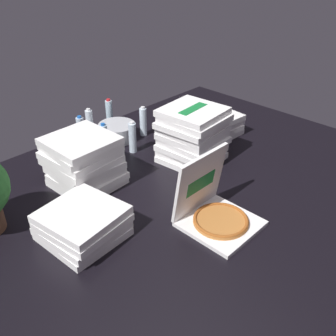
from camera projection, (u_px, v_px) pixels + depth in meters
ground_plane at (183, 191)px, 2.55m from camera, size 3.20×2.40×0.02m
open_pizza_box at (215, 210)px, 2.23m from camera, size 0.39×0.40×0.41m
pizza_stack_center_far at (211, 124)px, 3.21m from camera, size 0.43×0.43×0.18m
pizza_stack_left_mid at (193, 135)px, 2.79m from camera, size 0.45×0.45×0.40m
pizza_stack_right_far at (83, 224)px, 2.11m from camera, size 0.44×0.45×0.18m
pizza_stack_right_near at (84, 162)px, 2.51m from camera, size 0.44×0.43×0.35m
ice_bucket at (117, 132)px, 3.14m from camera, size 0.30×0.30×0.13m
water_bottle_0 at (104, 139)px, 2.90m from camera, size 0.06×0.06×0.25m
water_bottle_1 at (109, 113)px, 3.32m from camera, size 0.06×0.06×0.25m
water_bottle_2 at (143, 122)px, 3.17m from camera, size 0.06×0.06×0.25m
water_bottle_3 at (90, 124)px, 3.14m from camera, size 0.06×0.06×0.25m
water_bottle_4 at (81, 131)px, 3.02m from camera, size 0.06×0.06×0.25m
water_bottle_5 at (133, 138)px, 2.93m from camera, size 0.06×0.06×0.25m
water_bottle_6 at (86, 138)px, 2.92m from camera, size 0.06×0.06×0.25m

